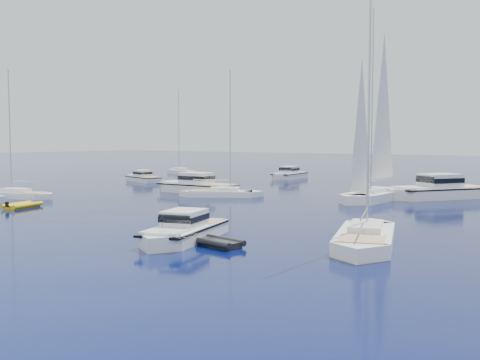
% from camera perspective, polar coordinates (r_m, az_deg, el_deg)
% --- Properties ---
extents(motor_cruiser_near, '(5.22, 9.59, 2.41)m').
position_cam_1_polar(motor_cruiser_near, '(35.68, -5.63, -6.00)').
color(motor_cruiser_near, silver).
rests_on(motor_cruiser_near, ground).
extents(motor_cruiser_centre, '(11.49, 3.82, 2.99)m').
position_cam_1_polar(motor_cruiser_centre, '(67.28, -4.46, -1.24)').
color(motor_cruiser_centre, silver).
rests_on(motor_cruiser_centre, ground).
extents(motor_cruiser_far_l, '(8.62, 4.96, 2.17)m').
position_cam_1_polar(motor_cruiser_far_l, '(85.53, -9.65, -0.15)').
color(motor_cruiser_far_l, silver).
rests_on(motor_cruiser_far_l, ground).
extents(motor_cruiser_distant, '(10.26, 12.63, 3.31)m').
position_cam_1_polar(motor_cruiser_distant, '(63.69, 18.96, -1.75)').
color(motor_cruiser_distant, silver).
rests_on(motor_cruiser_distant, ground).
extents(motor_cruiser_horizon, '(3.82, 9.74, 2.49)m').
position_cam_1_polar(motor_cruiser_horizon, '(90.84, 4.84, 0.14)').
color(motor_cruiser_horizon, silver).
rests_on(motor_cruiser_horizon, ground).
extents(sailboat_mid_r, '(7.01, 12.47, 17.81)m').
position_cam_1_polar(sailboat_mid_r, '(35.11, 12.29, -6.24)').
color(sailboat_mid_r, white).
rests_on(sailboat_mid_r, ground).
extents(sailboat_mid_l, '(9.80, 4.44, 13.95)m').
position_cam_1_polar(sailboat_mid_l, '(65.13, -21.05, -1.68)').
color(sailboat_mid_l, white).
rests_on(sailboat_mid_l, ground).
extents(sailboat_centre, '(9.41, 7.26, 14.08)m').
position_cam_1_polar(sailboat_centre, '(62.24, -1.85, -1.66)').
color(sailboat_centre, white).
rests_on(sailboat_centre, ground).
extents(sailboat_sails_r, '(4.21, 13.60, 19.74)m').
position_cam_1_polar(sailboat_sails_r, '(60.34, 13.34, -1.95)').
color(sailboat_sails_r, white).
rests_on(sailboat_sails_r, ground).
extents(sailboat_far_l, '(10.56, 7.63, 15.56)m').
position_cam_1_polar(sailboat_far_l, '(102.75, -5.85, 0.59)').
color(sailboat_far_l, silver).
rests_on(sailboat_far_l, ground).
extents(tender_yellow, '(2.97, 4.19, 0.95)m').
position_cam_1_polar(tender_yellow, '(55.78, -20.72, -2.60)').
color(tender_yellow, gold).
rests_on(tender_yellow, ground).
extents(tender_grey_near, '(3.58, 2.38, 0.95)m').
position_cam_1_polar(tender_grey_near, '(33.78, -2.19, -6.56)').
color(tender_grey_near, black).
rests_on(tender_grey_near, ground).
extents(tender_grey_far, '(4.23, 2.35, 0.95)m').
position_cam_1_polar(tender_grey_far, '(75.50, -4.01, -0.65)').
color(tender_grey_far, black).
rests_on(tender_grey_far, ground).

